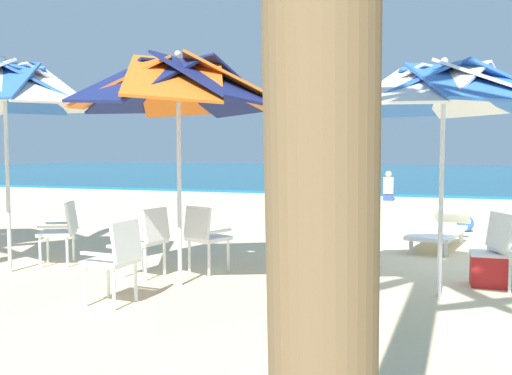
{
  "coord_description": "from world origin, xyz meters",
  "views": [
    {
      "loc": [
        -1.04,
        -8.02,
        1.58
      ],
      "look_at": [
        -3.49,
        -0.19,
        1.0
      ],
      "focal_mm": 37.93,
      "sensor_mm": 36.0,
      "label": 1
    }
  ],
  "objects_px": {
    "beach_umbrella_1": "(178,86)",
    "beachgoer_seated": "(389,191)",
    "beach_umbrella_0": "(444,91)",
    "cooler_box": "(493,269)",
    "plastic_chair_0": "(510,245)",
    "plastic_chair_4": "(62,229)",
    "sun_lounger_1": "(440,229)",
    "beach_ball": "(465,223)",
    "beach_umbrella_2": "(5,88)",
    "plastic_chair_1": "(205,234)",
    "plastic_chair_3": "(116,256)",
    "plastic_chair_2": "(148,237)"
  },
  "relations": [
    {
      "from": "beach_umbrella_1",
      "to": "beachgoer_seated",
      "type": "distance_m",
      "value": 11.9
    },
    {
      "from": "beach_umbrella_0",
      "to": "cooler_box",
      "type": "bearing_deg",
      "value": 46.51
    },
    {
      "from": "plastic_chair_0",
      "to": "beach_umbrella_1",
      "type": "bearing_deg",
      "value": -164.72
    },
    {
      "from": "plastic_chair_4",
      "to": "sun_lounger_1",
      "type": "relative_size",
      "value": 0.39
    },
    {
      "from": "sun_lounger_1",
      "to": "beach_ball",
      "type": "height_order",
      "value": "sun_lounger_1"
    },
    {
      "from": "sun_lounger_1",
      "to": "beach_ball",
      "type": "relative_size",
      "value": 7.04
    },
    {
      "from": "beachgoer_seated",
      "to": "plastic_chair_0",
      "type": "bearing_deg",
      "value": -79.29
    },
    {
      "from": "beach_umbrella_2",
      "to": "plastic_chair_1",
      "type": "bearing_deg",
      "value": 15.99
    },
    {
      "from": "beach_umbrella_1",
      "to": "plastic_chair_1",
      "type": "distance_m",
      "value": 1.92
    },
    {
      "from": "beach_umbrella_2",
      "to": "beach_umbrella_0",
      "type": "bearing_deg",
      "value": 4.58
    },
    {
      "from": "beach_umbrella_1",
      "to": "plastic_chair_4",
      "type": "xyz_separation_m",
      "value": [
        -2.03,
        0.55,
        -1.79
      ]
    },
    {
      "from": "beach_umbrella_2",
      "to": "plastic_chair_0",
      "type": "bearing_deg",
      "value": 9.56
    },
    {
      "from": "beach_umbrella_1",
      "to": "beach_umbrella_2",
      "type": "bearing_deg",
      "value": -179.46
    },
    {
      "from": "beach_umbrella_1",
      "to": "beach_umbrella_2",
      "type": "xyz_separation_m",
      "value": [
        -2.4,
        -0.02,
        0.06
      ]
    },
    {
      "from": "plastic_chair_3",
      "to": "beach_umbrella_0",
      "type": "bearing_deg",
      "value": 22.63
    },
    {
      "from": "beach_umbrella_1",
      "to": "plastic_chair_3",
      "type": "relative_size",
      "value": 3.11
    },
    {
      "from": "plastic_chair_2",
      "to": "sun_lounger_1",
      "type": "height_order",
      "value": "plastic_chair_2"
    },
    {
      "from": "plastic_chair_1",
      "to": "cooler_box",
      "type": "bearing_deg",
      "value": 5.97
    },
    {
      "from": "plastic_chair_3",
      "to": "plastic_chair_4",
      "type": "height_order",
      "value": "same"
    },
    {
      "from": "plastic_chair_3",
      "to": "plastic_chair_4",
      "type": "distance_m",
      "value": 2.28
    },
    {
      "from": "plastic_chair_2",
      "to": "beach_umbrella_2",
      "type": "xyz_separation_m",
      "value": [
        -1.84,
        -0.29,
        1.85
      ]
    },
    {
      "from": "beachgoer_seated",
      "to": "plastic_chair_1",
      "type": "bearing_deg",
      "value": -98.26
    },
    {
      "from": "plastic_chair_2",
      "to": "beach_ball",
      "type": "xyz_separation_m",
      "value": [
        4.01,
        5.14,
        -0.34
      ]
    },
    {
      "from": "plastic_chair_0",
      "to": "cooler_box",
      "type": "relative_size",
      "value": 1.73
    },
    {
      "from": "plastic_chair_2",
      "to": "plastic_chair_1",
      "type": "bearing_deg",
      "value": 34.63
    },
    {
      "from": "beach_umbrella_2",
      "to": "beach_ball",
      "type": "xyz_separation_m",
      "value": [
        5.85,
        5.43,
        -2.19
      ]
    },
    {
      "from": "beach_umbrella_1",
      "to": "cooler_box",
      "type": "relative_size",
      "value": 5.39
    },
    {
      "from": "sun_lounger_1",
      "to": "cooler_box",
      "type": "height_order",
      "value": "sun_lounger_1"
    },
    {
      "from": "beach_umbrella_0",
      "to": "beach_umbrella_2",
      "type": "xyz_separation_m",
      "value": [
        -5.26,
        -0.42,
        0.16
      ]
    },
    {
      "from": "beach_umbrella_2",
      "to": "plastic_chair_4",
      "type": "bearing_deg",
      "value": 57.66
    },
    {
      "from": "beach_umbrella_1",
      "to": "beachgoer_seated",
      "type": "bearing_deg",
      "value": 82.06
    },
    {
      "from": "plastic_chair_0",
      "to": "plastic_chair_2",
      "type": "xyz_separation_m",
      "value": [
        -4.19,
        -0.73,
        0.0
      ]
    },
    {
      "from": "beach_umbrella_1",
      "to": "sun_lounger_1",
      "type": "distance_m",
      "value": 5.08
    },
    {
      "from": "plastic_chair_3",
      "to": "beachgoer_seated",
      "type": "xyz_separation_m",
      "value": [
        1.9,
        12.53,
        -0.2
      ]
    },
    {
      "from": "sun_lounger_1",
      "to": "beachgoer_seated",
      "type": "relative_size",
      "value": 2.41
    },
    {
      "from": "plastic_chair_4",
      "to": "beach_ball",
      "type": "distance_m",
      "value": 7.34
    },
    {
      "from": "plastic_chair_0",
      "to": "beach_umbrella_1",
      "type": "xyz_separation_m",
      "value": [
        -3.63,
        -0.99,
        1.79
      ]
    },
    {
      "from": "beach_umbrella_2",
      "to": "plastic_chair_4",
      "type": "distance_m",
      "value": 1.98
    },
    {
      "from": "plastic_chair_0",
      "to": "cooler_box",
      "type": "xyz_separation_m",
      "value": [
        -0.17,
        0.04,
        -0.3
      ]
    },
    {
      "from": "cooler_box",
      "to": "plastic_chair_2",
      "type": "bearing_deg",
      "value": -169.22
    },
    {
      "from": "beach_umbrella_0",
      "to": "plastic_chair_0",
      "type": "xyz_separation_m",
      "value": [
        0.77,
        0.59,
        -1.7
      ]
    },
    {
      "from": "beachgoer_seated",
      "to": "beach_umbrella_1",
      "type": "bearing_deg",
      "value": -97.94
    },
    {
      "from": "beach_umbrella_2",
      "to": "cooler_box",
      "type": "height_order",
      "value": "beach_umbrella_2"
    },
    {
      "from": "beach_umbrella_0",
      "to": "sun_lounger_1",
      "type": "xyz_separation_m",
      "value": [
        0.09,
        3.22,
        -1.91
      ]
    },
    {
      "from": "beach_umbrella_1",
      "to": "beach_umbrella_2",
      "type": "distance_m",
      "value": 2.4
    },
    {
      "from": "beachgoer_seated",
      "to": "plastic_chair_2",
      "type": "bearing_deg",
      "value": -100.86
    },
    {
      "from": "plastic_chair_4",
      "to": "beach_umbrella_2",
      "type": "bearing_deg",
      "value": -122.34
    },
    {
      "from": "plastic_chair_3",
      "to": "beach_umbrella_2",
      "type": "height_order",
      "value": "beach_umbrella_2"
    },
    {
      "from": "plastic_chair_1",
      "to": "plastic_chair_3",
      "type": "relative_size",
      "value": 1.0
    },
    {
      "from": "beach_umbrella_1",
      "to": "plastic_chair_0",
      "type": "bearing_deg",
      "value": 15.28
    }
  ]
}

